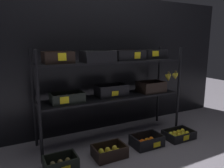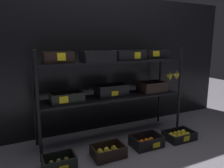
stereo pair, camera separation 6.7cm
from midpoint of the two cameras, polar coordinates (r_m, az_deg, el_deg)
ground_plane at (r=2.76m, az=0.72°, el=-14.14°), size 10.00×10.00×0.00m
storefront_wall at (r=2.88m, az=-2.80°, el=5.33°), size 4.15×0.12×1.78m
display_rack at (r=2.53m, az=1.32°, el=1.95°), size 1.87×0.44×1.12m
crate_ground_kiwi at (r=2.20m, az=-13.09°, el=-20.09°), size 0.31×0.22×0.12m
crate_ground_lemon at (r=2.33m, az=-0.16°, el=-17.88°), size 0.34×0.24×0.12m
crate_ground_tangerine at (r=2.57m, az=9.99°, el=-15.18°), size 0.35×0.25×0.13m
crate_ground_right_lemon at (r=2.83m, az=18.31°, el=-13.07°), size 0.37×0.25×0.10m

